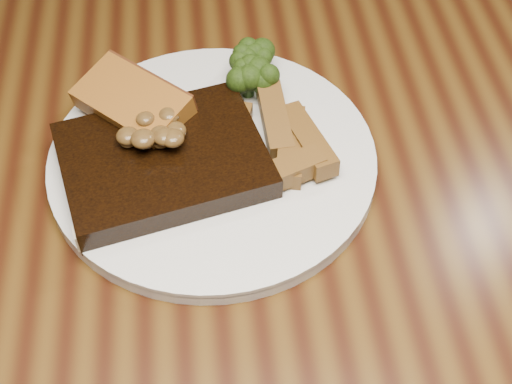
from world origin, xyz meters
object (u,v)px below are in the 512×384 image
plate (213,161)px  chair_far (209,0)px  dining_table (262,256)px  garlic_bread (135,117)px  potato_wedges (283,137)px  steak (164,161)px

plate → chair_far: bearing=88.0°
dining_table → plate: size_ratio=5.14×
garlic_bread → potato_wedges: size_ratio=0.94×
steak → plate: bearing=3.0°
chair_far → potato_wedges: chair_far is taller
dining_table → potato_wedges: bearing=65.4°
potato_wedges → dining_table: bearing=-114.6°
dining_table → garlic_bread: 0.19m
plate → garlic_bread: 0.09m
plate → potato_wedges: potato_wedges is taller
potato_wedges → garlic_bread: bearing=163.6°
garlic_bread → potato_wedges: (0.14, -0.04, 0.00)m
garlic_bread → steak: bearing=-23.3°
chair_far → garlic_bread: 0.64m
plate → garlic_bread: garlic_bread is taller
chair_far → garlic_bread: size_ratio=8.35×
steak → potato_wedges: bearing=-3.1°
plate → potato_wedges: size_ratio=2.67×
steak → garlic_bread: 0.07m
steak → potato_wedges: size_ratio=1.56×
chair_far → steak: bearing=59.5°
steak → potato_wedges: 0.12m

